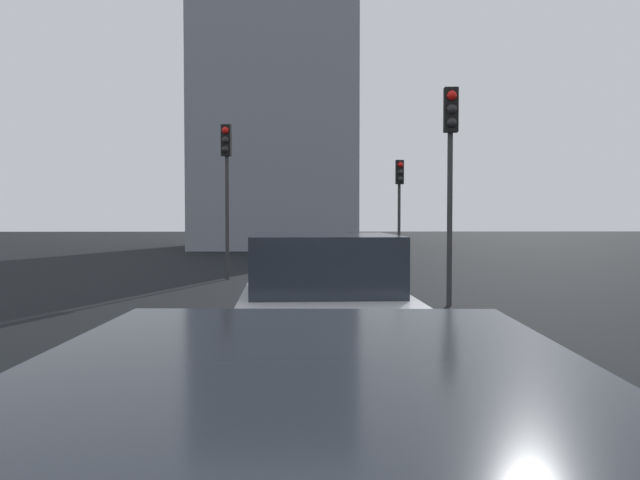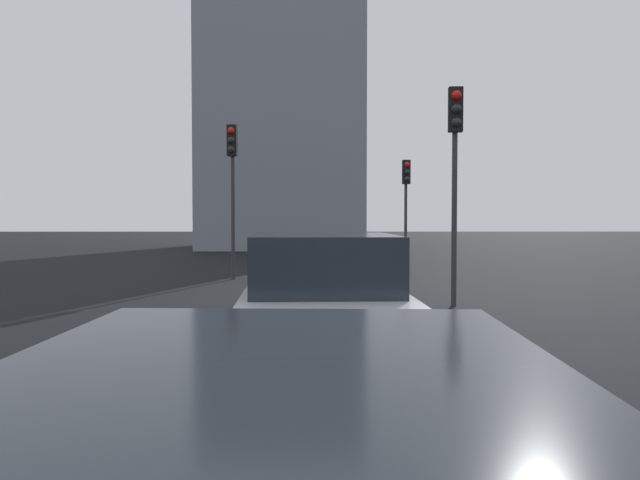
{
  "view_description": "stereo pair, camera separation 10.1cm",
  "coord_description": "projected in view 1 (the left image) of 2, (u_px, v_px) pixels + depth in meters",
  "views": [
    {
      "loc": [
        1.25,
        0.23,
        1.84
      ],
      "look_at": [
        8.36,
        0.08,
        1.58
      ],
      "focal_mm": 36.09,
      "sensor_mm": 36.0,
      "label": 1
    },
    {
      "loc": [
        1.25,
        0.13,
        1.84
      ],
      "look_at": [
        8.36,
        0.08,
        1.58
      ],
      "focal_mm": 36.09,
      "sensor_mm": 36.0,
      "label": 2
    }
  ],
  "objects": [
    {
      "name": "car_white_lead",
      "position": [
        323.0,
        305.0,
        7.7
      ],
      "size": [
        4.46,
        2.22,
        1.62
      ],
      "rotation": [
        0.0,
        0.0,
        0.04
      ],
      "color": "silver",
      "rests_on": "ground_plane"
    },
    {
      "name": "traffic_light_far_left",
      "position": [
        451.0,
        150.0,
        13.05
      ],
      "size": [
        0.32,
        0.29,
        4.45
      ],
      "rotation": [
        0.0,
        0.0,
        3.08
      ],
      "color": "#2D2D30",
      "rests_on": "ground_plane"
    },
    {
      "name": "traffic_light_near_left",
      "position": [
        226.0,
        169.0,
        18.57
      ],
      "size": [
        0.32,
        0.3,
        4.49
      ],
      "rotation": [
        0.0,
        0.0,
        3.03
      ],
      "color": "#2D2D30",
      "rests_on": "ground_plane"
    },
    {
      "name": "traffic_light_near_right",
      "position": [
        400.0,
        190.0,
        24.03
      ],
      "size": [
        0.32,
        0.3,
        3.95
      ],
      "rotation": [
        0.0,
        0.0,
        3.25
      ],
      "color": "#2D2D30",
      "rests_on": "ground_plane"
    },
    {
      "name": "building_facade_left",
      "position": [
        277.0,
        128.0,
        38.78
      ],
      "size": [
        10.61,
        9.15,
        14.39
      ],
      "primitive_type": "cube",
      "color": "gray",
      "rests_on": "ground_plane"
    }
  ]
}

